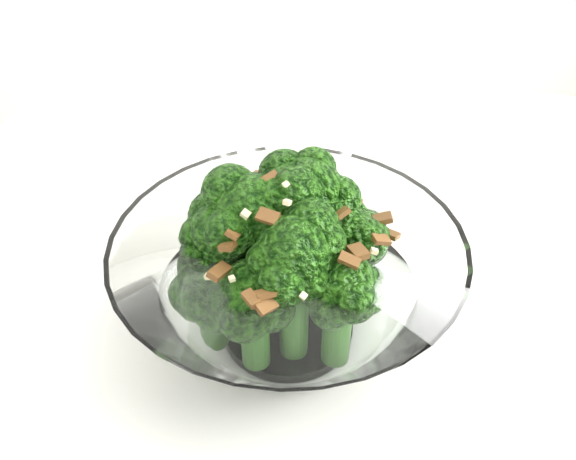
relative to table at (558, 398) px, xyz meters
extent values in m
cube|color=white|center=(0.00, 0.00, 0.05)|extent=(1.42, 1.22, 0.04)
cylinder|color=white|center=(-0.35, 0.53, -0.33)|extent=(0.04, 0.04, 0.71)
cylinder|color=white|center=(-0.21, 0.04, 0.07)|extent=(0.10, 0.10, 0.01)
cylinder|color=#285C18|center=(-0.18, 0.00, 0.11)|extent=(0.02, 0.02, 0.06)
sphere|color=#255E11|center=(-0.18, 0.00, 0.15)|extent=(0.05, 0.05, 0.05)
cylinder|color=#285C18|center=(-0.20, 0.06, 0.12)|extent=(0.02, 0.02, 0.08)
sphere|color=#255E11|center=(-0.20, 0.06, 0.18)|extent=(0.05, 0.05, 0.05)
cylinder|color=#285C18|center=(-0.16, 0.07, 0.10)|extent=(0.02, 0.02, 0.05)
sphere|color=#255E11|center=(-0.16, 0.07, 0.14)|extent=(0.04, 0.04, 0.04)
cylinder|color=#285C18|center=(-0.27, 0.03, 0.10)|extent=(0.02, 0.02, 0.04)
sphere|color=#255E11|center=(-0.27, 0.03, 0.13)|extent=(0.05, 0.05, 0.05)
cylinder|color=#285C18|center=(-0.24, 0.01, 0.11)|extent=(0.02, 0.02, 0.05)
sphere|color=#255E11|center=(-0.24, 0.01, 0.14)|extent=(0.05, 0.05, 0.05)
cylinder|color=#285C18|center=(-0.21, 0.09, 0.10)|extent=(0.02, 0.02, 0.05)
sphere|color=#255E11|center=(-0.21, 0.09, 0.14)|extent=(0.04, 0.04, 0.04)
cylinder|color=#285C18|center=(-0.17, 0.04, 0.11)|extent=(0.02, 0.02, 0.06)
sphere|color=#255E11|center=(-0.17, 0.04, 0.15)|extent=(0.05, 0.05, 0.05)
cylinder|color=#285C18|center=(-0.23, 0.05, 0.12)|extent=(0.02, 0.02, 0.08)
sphere|color=#255E11|center=(-0.23, 0.05, 0.17)|extent=(0.05, 0.05, 0.05)
cylinder|color=#285C18|center=(-0.25, 0.06, 0.11)|extent=(0.02, 0.02, 0.06)
sphere|color=#255E11|center=(-0.25, 0.06, 0.15)|extent=(0.05, 0.05, 0.05)
cylinder|color=#285C18|center=(-0.21, 0.01, 0.12)|extent=(0.02, 0.02, 0.08)
sphere|color=#255E11|center=(-0.21, 0.01, 0.17)|extent=(0.05, 0.05, 0.05)
cube|color=brown|center=(-0.25, 0.02, 0.18)|extent=(0.01, 0.02, 0.01)
cube|color=brown|center=(-0.23, -0.01, 0.17)|extent=(0.02, 0.01, 0.00)
cube|color=brown|center=(-0.19, 0.07, 0.17)|extent=(0.02, 0.02, 0.01)
cube|color=brown|center=(-0.26, 0.07, 0.17)|extent=(0.01, 0.02, 0.01)
cube|color=brown|center=(-0.18, 0.03, 0.18)|extent=(0.02, 0.01, 0.01)
cube|color=brown|center=(-0.19, 0.10, 0.16)|extent=(0.02, 0.01, 0.00)
cube|color=brown|center=(-0.19, 0.09, 0.17)|extent=(0.01, 0.01, 0.01)
cube|color=brown|center=(-0.18, 0.00, 0.17)|extent=(0.02, 0.01, 0.01)
cube|color=brown|center=(-0.20, 0.01, 0.18)|extent=(0.01, 0.02, 0.01)
cube|color=brown|center=(-0.22, 0.11, 0.17)|extent=(0.02, 0.01, 0.01)
cube|color=brown|center=(-0.19, 0.09, 0.16)|extent=(0.02, 0.02, 0.01)
cube|color=brown|center=(-0.23, 0.02, 0.19)|extent=(0.02, 0.02, 0.01)
cube|color=brown|center=(-0.25, 0.02, 0.18)|extent=(0.01, 0.02, 0.01)
cube|color=brown|center=(-0.25, 0.09, 0.16)|extent=(0.01, 0.01, 0.01)
cube|color=brown|center=(-0.20, 0.06, 0.19)|extent=(0.02, 0.02, 0.01)
cube|color=brown|center=(-0.26, 0.01, 0.17)|extent=(0.02, 0.02, 0.01)
cube|color=brown|center=(-0.17, 0.07, 0.17)|extent=(0.01, 0.02, 0.01)
cube|color=brown|center=(-0.16, 0.02, 0.17)|extent=(0.01, 0.01, 0.01)
cube|color=brown|center=(-0.15, 0.04, 0.17)|extent=(0.01, 0.01, 0.01)
cube|color=brown|center=(-0.20, 0.02, 0.18)|extent=(0.01, 0.01, 0.01)
cube|color=brown|center=(-0.24, -0.02, 0.17)|extent=(0.01, 0.01, 0.01)
cube|color=brown|center=(-0.17, 0.06, 0.17)|extent=(0.02, 0.02, 0.01)
cube|color=brown|center=(-0.17, 0.01, 0.17)|extent=(0.01, 0.02, 0.01)
cube|color=brown|center=(-0.23, -0.02, 0.16)|extent=(0.02, 0.02, 0.01)
cube|color=brown|center=(-0.22, -0.01, 0.17)|extent=(0.02, 0.01, 0.01)
cube|color=brown|center=(-0.15, 0.04, 0.16)|extent=(0.02, 0.02, 0.01)
cube|color=brown|center=(-0.24, 0.04, 0.19)|extent=(0.01, 0.01, 0.01)
cube|color=brown|center=(-0.23, 0.07, 0.18)|extent=(0.01, 0.02, 0.01)
cube|color=brown|center=(-0.20, 0.06, 0.19)|extent=(0.01, 0.01, 0.01)
cube|color=brown|center=(-0.22, 0.05, 0.20)|extent=(0.02, 0.01, 0.01)
cube|color=beige|center=(-0.24, 0.03, 0.19)|extent=(0.01, 0.01, 0.01)
cube|color=beige|center=(-0.26, 0.04, 0.18)|extent=(0.01, 0.01, 0.01)
cube|color=beige|center=(-0.21, 0.00, 0.18)|extent=(0.01, 0.01, 0.00)
cube|color=beige|center=(-0.25, 0.06, 0.18)|extent=(0.01, 0.01, 0.01)
cube|color=beige|center=(-0.26, 0.08, 0.16)|extent=(0.01, 0.01, 0.01)
cube|color=beige|center=(-0.21, 0.10, 0.17)|extent=(0.01, 0.01, 0.01)
cube|color=beige|center=(-0.24, 0.05, 0.19)|extent=(0.01, 0.01, 0.01)
cube|color=beige|center=(-0.21, -0.02, 0.16)|extent=(0.01, 0.01, 0.00)
cube|color=beige|center=(-0.17, 0.06, 0.18)|extent=(0.01, 0.01, 0.00)
cube|color=beige|center=(-0.26, 0.05, 0.18)|extent=(0.00, 0.00, 0.00)
cube|color=beige|center=(-0.26, 0.01, 0.16)|extent=(0.01, 0.01, 0.00)
cube|color=beige|center=(-0.25, 0.09, 0.17)|extent=(0.01, 0.01, 0.00)
cube|color=beige|center=(-0.19, 0.09, 0.17)|extent=(0.00, 0.00, 0.01)
cube|color=beige|center=(-0.19, 0.01, 0.18)|extent=(0.01, 0.01, 0.01)
cube|color=beige|center=(-0.19, 0.02, 0.19)|extent=(0.01, 0.01, 0.00)
cube|color=beige|center=(-0.25, 0.00, 0.17)|extent=(0.00, 0.00, 0.00)
cube|color=beige|center=(-0.22, -0.01, 0.17)|extent=(0.01, 0.01, 0.00)
cube|color=beige|center=(-0.21, 0.03, 0.20)|extent=(0.01, 0.01, 0.00)
cube|color=beige|center=(-0.27, 0.07, 0.17)|extent=(0.01, 0.01, 0.01)
cube|color=beige|center=(-0.19, 0.06, 0.19)|extent=(0.01, 0.01, 0.00)
cube|color=beige|center=(-0.21, 0.04, 0.20)|extent=(0.01, 0.00, 0.00)
cube|color=beige|center=(-0.19, 0.01, 0.18)|extent=(0.01, 0.01, 0.00)
cube|color=beige|center=(-0.19, 0.08, 0.17)|extent=(0.01, 0.01, 0.00)
cube|color=beige|center=(-0.16, 0.01, 0.17)|extent=(0.01, 0.01, 0.01)
cube|color=beige|center=(-0.20, 0.08, 0.18)|extent=(0.01, 0.01, 0.01)
camera|label=1|loc=(-0.26, -0.27, 0.43)|focal=40.00mm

